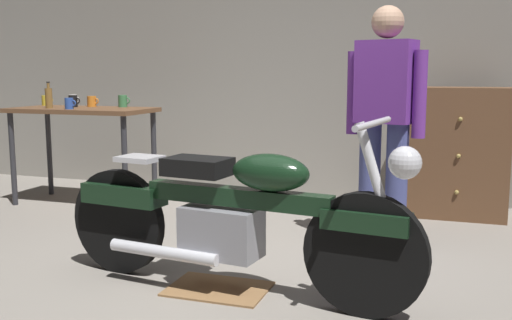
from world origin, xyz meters
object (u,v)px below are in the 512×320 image
object	(u,v)px
motorcycle	(232,214)
person_standing	(385,116)
mug_orange_travel	(92,101)
bottle	(49,98)
mug_green_speckled	(123,101)
mug_yellow_tall	(47,100)
mug_blue_enamel	(69,103)
mug_black_matte	(73,101)
mug_white_ceramic	(73,100)
wooden_dresser	(459,152)

from	to	relation	value
motorcycle	person_standing	size ratio (longest dim) A/B	1.31
motorcycle	mug_orange_travel	bearing A→B (deg)	146.30
bottle	motorcycle	bearing A→B (deg)	-32.96
person_standing	mug_green_speckled	size ratio (longest dim) A/B	14.05
person_standing	mug_yellow_tall	size ratio (longest dim) A/B	13.68
mug_blue_enamel	mug_black_matte	xyz separation A→B (m)	(-0.15, 0.27, 0.01)
mug_green_speckled	bottle	size ratio (longest dim) A/B	0.49
mug_green_speckled	mug_yellow_tall	world-z (taller)	mug_green_speckled
mug_orange_travel	bottle	size ratio (longest dim) A/B	0.49
motorcycle	bottle	world-z (taller)	bottle
mug_blue_enamel	mug_white_ceramic	distance (m)	0.45
person_standing	mug_orange_travel	size ratio (longest dim) A/B	14.12
person_standing	mug_yellow_tall	xyz separation A→B (m)	(-3.37, 0.74, 0.02)
mug_blue_enamel	mug_white_ceramic	bearing A→B (deg)	121.49
mug_orange_travel	mug_green_speckled	xyz separation A→B (m)	(0.30, 0.05, 0.01)
person_standing	mug_blue_enamel	xyz separation A→B (m)	(-2.79, 0.30, 0.03)
mug_white_ceramic	bottle	xyz separation A→B (m)	(-0.03, -0.32, 0.04)
mug_blue_enamel	wooden_dresser	bearing A→B (deg)	14.04
person_standing	mug_black_matte	xyz separation A→B (m)	(-2.94, 0.58, 0.03)
mug_orange_travel	mug_black_matte	bearing A→B (deg)	-142.68
wooden_dresser	mug_black_matte	bearing A→B (deg)	-170.94
bottle	person_standing	bearing A→B (deg)	-6.85
motorcycle	mug_green_speckled	bearing A→B (deg)	141.10
mug_white_ceramic	bottle	bearing A→B (deg)	-95.29
mug_green_speckled	bottle	bearing A→B (deg)	-146.41
mug_green_speckled	bottle	distance (m)	0.66
wooden_dresser	mug_white_ceramic	size ratio (longest dim) A/B	9.65
motorcycle	person_standing	xyz separation A→B (m)	(0.69, 1.17, 0.48)
mug_white_ceramic	mug_yellow_tall	bearing A→B (deg)	171.03
mug_white_ceramic	bottle	size ratio (longest dim) A/B	0.47
mug_orange_travel	motorcycle	bearing A→B (deg)	-41.04
mug_orange_travel	mug_blue_enamel	world-z (taller)	mug_orange_travel
motorcycle	mug_black_matte	xyz separation A→B (m)	(-2.25, 1.74, 0.51)
mug_black_matte	motorcycle	bearing A→B (deg)	-37.71
mug_white_ceramic	mug_black_matte	bearing A→B (deg)	-53.85
mug_black_matte	mug_orange_travel	bearing A→B (deg)	37.32
mug_white_ceramic	bottle	distance (m)	0.32
motorcycle	mug_green_speckled	size ratio (longest dim) A/B	18.35
mug_orange_travel	mug_white_ceramic	xyz separation A→B (m)	(-0.21, 0.01, 0.01)
wooden_dresser	mug_blue_enamel	world-z (taller)	wooden_dresser
mug_blue_enamel	mug_green_speckled	distance (m)	0.51
motorcycle	mug_orange_travel	xyz separation A→B (m)	(-2.12, 1.85, 0.50)
bottle	mug_blue_enamel	bearing A→B (deg)	-13.27
mug_green_speckled	mug_white_ceramic	world-z (taller)	mug_white_ceramic
motorcycle	mug_white_ceramic	xyz separation A→B (m)	(-2.33, 1.85, 0.51)
mug_white_ceramic	wooden_dresser	bearing A→B (deg)	7.14
wooden_dresser	mug_black_matte	xyz separation A→B (m)	(-3.44, -0.55, 0.41)
wooden_dresser	mug_blue_enamel	size ratio (longest dim) A/B	10.10
motorcycle	mug_white_ceramic	bearing A→B (deg)	148.91
mug_black_matte	mug_white_ceramic	bearing A→B (deg)	126.15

